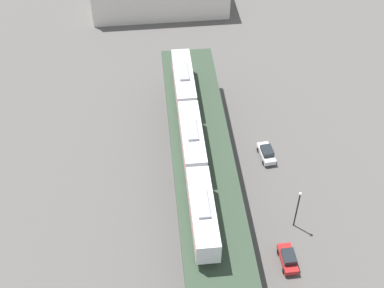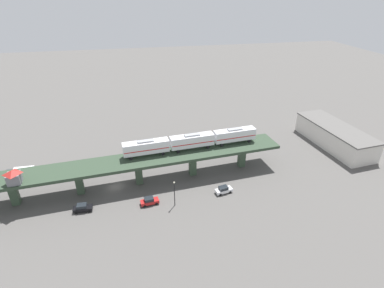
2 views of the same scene
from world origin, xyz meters
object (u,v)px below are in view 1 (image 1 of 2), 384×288
at_px(street_lamp, 298,206).
at_px(street_car_red, 288,258).
at_px(subway_train, 192,139).
at_px(street_car_white, 266,153).

bearing_deg(street_lamp, street_car_red, -106.01).
distance_m(subway_train, street_lamp, 16.70).
bearing_deg(subway_train, street_car_red, -47.06).
distance_m(street_car_red, street_car_white, 19.03).
bearing_deg(subway_train, street_lamp, -27.25).
relative_size(subway_train, street_lamp, 5.38).
xyz_separation_m(subway_train, street_car_red, (12.22, -13.13, -8.95)).
bearing_deg(subway_train, street_car_white, 26.96).
relative_size(subway_train, street_car_white, 8.00).
bearing_deg(street_car_red, street_lamp, 73.99).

